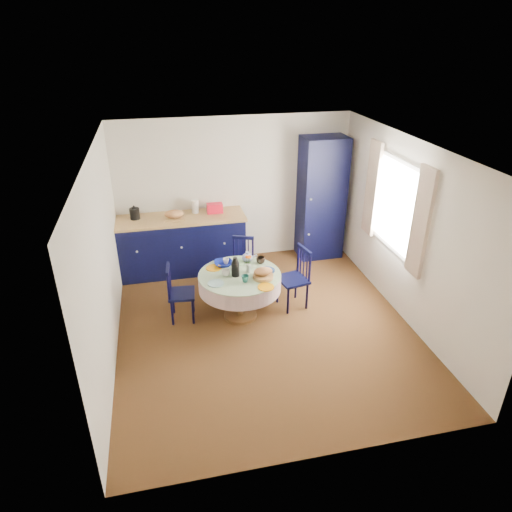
{
  "coord_description": "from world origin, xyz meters",
  "views": [
    {
      "loc": [
        -1.26,
        -5.14,
        3.76
      ],
      "look_at": [
        -0.07,
        0.2,
        1.01
      ],
      "focal_mm": 32.0,
      "sensor_mm": 36.0,
      "label": 1
    }
  ],
  "objects_px": {
    "chair_left": "(179,293)",
    "mug_b": "(245,279)",
    "pantry_cabinet": "(321,198)",
    "chair_far": "(242,263)",
    "cobalt_bowl": "(224,264)",
    "mug_a": "(226,273)",
    "chair_right": "(295,278)",
    "dining_table": "(240,281)",
    "mug_d": "(226,261)",
    "kitchen_counter": "(180,244)",
    "mug_c": "(261,260)"
  },
  "relations": [
    {
      "from": "cobalt_bowl",
      "to": "mug_b",
      "type": "bearing_deg",
      "value": -67.76
    },
    {
      "from": "pantry_cabinet",
      "to": "chair_left",
      "type": "distance_m",
      "value": 3.12
    },
    {
      "from": "chair_left",
      "to": "cobalt_bowl",
      "type": "xyz_separation_m",
      "value": [
        0.67,
        0.16,
        0.3
      ]
    },
    {
      "from": "chair_far",
      "to": "mug_a",
      "type": "distance_m",
      "value": 0.96
    },
    {
      "from": "mug_d",
      "to": "cobalt_bowl",
      "type": "xyz_separation_m",
      "value": [
        -0.04,
        -0.05,
        -0.01
      ]
    },
    {
      "from": "dining_table",
      "to": "mug_a",
      "type": "bearing_deg",
      "value": 178.24
    },
    {
      "from": "chair_far",
      "to": "cobalt_bowl",
      "type": "height_order",
      "value": "chair_far"
    },
    {
      "from": "mug_a",
      "to": "mug_c",
      "type": "distance_m",
      "value": 0.6
    },
    {
      "from": "pantry_cabinet",
      "to": "mug_a",
      "type": "xyz_separation_m",
      "value": [
        -1.96,
        -1.69,
        -0.34
      ]
    },
    {
      "from": "chair_right",
      "to": "chair_far",
      "type": "bearing_deg",
      "value": -149.22
    },
    {
      "from": "mug_d",
      "to": "chair_far",
      "type": "bearing_deg",
      "value": 55.62
    },
    {
      "from": "chair_left",
      "to": "cobalt_bowl",
      "type": "bearing_deg",
      "value": -70.71
    },
    {
      "from": "mug_a",
      "to": "cobalt_bowl",
      "type": "relative_size",
      "value": 0.43
    },
    {
      "from": "mug_a",
      "to": "chair_right",
      "type": "bearing_deg",
      "value": 6.64
    },
    {
      "from": "mug_c",
      "to": "mug_d",
      "type": "xyz_separation_m",
      "value": [
        -0.49,
        0.09,
        -0.01
      ]
    },
    {
      "from": "mug_c",
      "to": "cobalt_bowl",
      "type": "xyz_separation_m",
      "value": [
        -0.54,
        0.04,
        -0.02
      ]
    },
    {
      "from": "pantry_cabinet",
      "to": "dining_table",
      "type": "distance_m",
      "value": 2.5
    },
    {
      "from": "chair_left",
      "to": "mug_a",
      "type": "relative_size",
      "value": 7.47
    },
    {
      "from": "dining_table",
      "to": "chair_far",
      "type": "bearing_deg",
      "value": 77.42
    },
    {
      "from": "mug_b",
      "to": "mug_a",
      "type": "bearing_deg",
      "value": 134.62
    },
    {
      "from": "pantry_cabinet",
      "to": "dining_table",
      "type": "bearing_deg",
      "value": -137.4
    },
    {
      "from": "kitchen_counter",
      "to": "mug_c",
      "type": "height_order",
      "value": "kitchen_counter"
    },
    {
      "from": "chair_far",
      "to": "mug_a",
      "type": "relative_size",
      "value": 7.39
    },
    {
      "from": "pantry_cabinet",
      "to": "dining_table",
      "type": "xyz_separation_m",
      "value": [
        -1.77,
        -1.7,
        -0.5
      ]
    },
    {
      "from": "chair_far",
      "to": "chair_left",
      "type": "bearing_deg",
      "value": -126.4
    },
    {
      "from": "kitchen_counter",
      "to": "chair_far",
      "type": "relative_size",
      "value": 2.61
    },
    {
      "from": "kitchen_counter",
      "to": "mug_d",
      "type": "xyz_separation_m",
      "value": [
        0.58,
        -1.25,
        0.24
      ]
    },
    {
      "from": "kitchen_counter",
      "to": "dining_table",
      "type": "height_order",
      "value": "kitchen_counter"
    },
    {
      "from": "chair_far",
      "to": "mug_b",
      "type": "bearing_deg",
      "value": -78.82
    },
    {
      "from": "kitchen_counter",
      "to": "mug_a",
      "type": "bearing_deg",
      "value": -71.86
    },
    {
      "from": "chair_left",
      "to": "mug_d",
      "type": "distance_m",
      "value": 0.8
    },
    {
      "from": "pantry_cabinet",
      "to": "mug_b",
      "type": "relative_size",
      "value": 20.81
    },
    {
      "from": "chair_left",
      "to": "cobalt_bowl",
      "type": "height_order",
      "value": "chair_left"
    },
    {
      "from": "dining_table",
      "to": "mug_a",
      "type": "relative_size",
      "value": 10.19
    },
    {
      "from": "mug_a",
      "to": "mug_b",
      "type": "relative_size",
      "value": 1.09
    },
    {
      "from": "pantry_cabinet",
      "to": "chair_far",
      "type": "xyz_separation_m",
      "value": [
        -1.58,
        -0.87,
        -0.65
      ]
    },
    {
      "from": "mug_d",
      "to": "chair_left",
      "type": "bearing_deg",
      "value": -163.17
    },
    {
      "from": "mug_a",
      "to": "mug_b",
      "type": "height_order",
      "value": "mug_b"
    },
    {
      "from": "mug_b",
      "to": "cobalt_bowl",
      "type": "xyz_separation_m",
      "value": [
        -0.21,
        0.52,
        -0.02
      ]
    },
    {
      "from": "chair_left",
      "to": "mug_a",
      "type": "distance_m",
      "value": 0.74
    },
    {
      "from": "pantry_cabinet",
      "to": "mug_a",
      "type": "bearing_deg",
      "value": -140.54
    },
    {
      "from": "chair_left",
      "to": "mug_b",
      "type": "bearing_deg",
      "value": -106.6
    },
    {
      "from": "chair_right",
      "to": "mug_d",
      "type": "height_order",
      "value": "chair_right"
    },
    {
      "from": "dining_table",
      "to": "kitchen_counter",
      "type": "bearing_deg",
      "value": 114.39
    },
    {
      "from": "chair_right",
      "to": "mug_b",
      "type": "bearing_deg",
      "value": -79.02
    },
    {
      "from": "mug_c",
      "to": "mug_b",
      "type": "bearing_deg",
      "value": -124.07
    },
    {
      "from": "kitchen_counter",
      "to": "chair_right",
      "type": "distance_m",
      "value": 2.15
    },
    {
      "from": "chair_far",
      "to": "chair_right",
      "type": "height_order",
      "value": "chair_right"
    },
    {
      "from": "dining_table",
      "to": "mug_a",
      "type": "distance_m",
      "value": 0.26
    },
    {
      "from": "pantry_cabinet",
      "to": "mug_d",
      "type": "bearing_deg",
      "value": -146.06
    }
  ]
}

